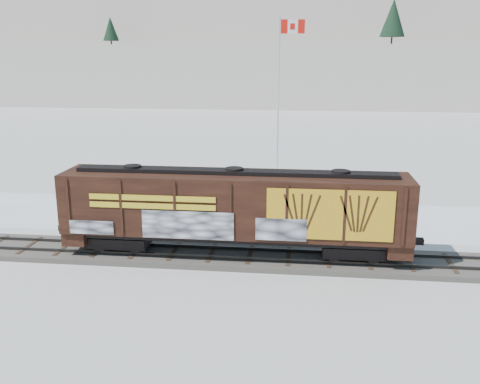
# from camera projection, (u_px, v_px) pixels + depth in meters

# --- Properties ---
(ground) EXTENTS (500.00, 500.00, 0.00)m
(ground) POSITION_uv_depth(u_px,v_px,m) (212.00, 258.00, 27.89)
(ground) COLOR white
(ground) RESTS_ON ground
(rail_track) EXTENTS (50.00, 3.40, 0.43)m
(rail_track) POSITION_uv_depth(u_px,v_px,m) (212.00, 256.00, 27.85)
(rail_track) COLOR #59544C
(rail_track) RESTS_ON ground
(parking_strip) EXTENTS (40.00, 8.00, 0.03)m
(parking_strip) POSITION_uv_depth(u_px,v_px,m) (231.00, 216.00, 35.09)
(parking_strip) COLOR white
(parking_strip) RESTS_ON ground
(hillside) EXTENTS (360.00, 110.00, 93.00)m
(hillside) POSITION_uv_depth(u_px,v_px,m) (290.00, 39.00, 158.64)
(hillside) COLOR white
(hillside) RESTS_ON ground
(hopper_railcar) EXTENTS (17.43, 3.06, 4.32)m
(hopper_railcar) POSITION_uv_depth(u_px,v_px,m) (234.00, 207.00, 27.03)
(hopper_railcar) COLOR black
(hopper_railcar) RESTS_ON rail_track
(flagpole) EXTENTS (2.30, 0.90, 12.97)m
(flagpole) POSITION_uv_depth(u_px,v_px,m) (279.00, 127.00, 40.96)
(flagpole) COLOR silver
(flagpole) RESTS_ON ground
(car_silver) EXTENTS (4.35, 2.67, 1.38)m
(car_silver) POSITION_uv_depth(u_px,v_px,m) (113.00, 205.00, 34.99)
(car_silver) COLOR #B0B2B7
(car_silver) RESTS_ON parking_strip
(car_white) EXTENTS (5.01, 2.35, 1.59)m
(car_white) POSITION_uv_depth(u_px,v_px,m) (191.00, 203.00, 35.02)
(car_white) COLOR silver
(car_white) RESTS_ON parking_strip
(car_dark) EXTENTS (5.28, 3.83, 1.42)m
(car_dark) POSITION_uv_depth(u_px,v_px,m) (280.00, 212.00, 33.40)
(car_dark) COLOR black
(car_dark) RESTS_ON parking_strip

